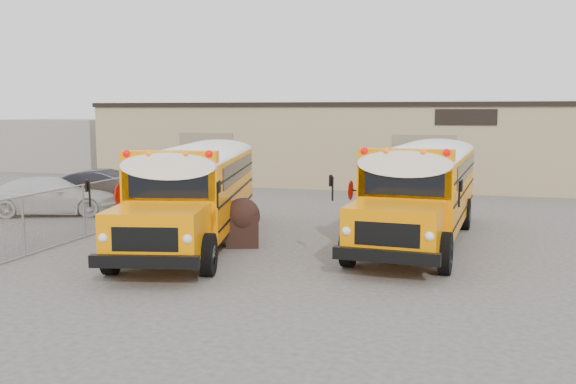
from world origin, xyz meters
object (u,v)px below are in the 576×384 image
(tarp_bundle, at_px, (242,221))
(car_white, at_px, (52,196))
(car_dark, at_px, (108,188))
(school_bus_left, at_px, (226,167))
(school_bus_right, at_px, (443,167))

(tarp_bundle, relative_size, car_white, 0.29)
(tarp_bundle, height_order, car_white, car_white)
(car_white, height_order, car_dark, car_dark)
(school_bus_left, distance_m, car_dark, 5.51)
(school_bus_right, relative_size, car_white, 2.10)
(car_white, bearing_deg, school_bus_right, -91.03)
(car_dark, bearing_deg, school_bus_left, -93.96)
(school_bus_left, height_order, tarp_bundle, school_bus_left)
(tarp_bundle, bearing_deg, school_bus_left, 115.12)
(school_bus_right, xyz_separation_m, car_white, (-15.29, -5.58, -1.08))
(school_bus_right, distance_m, car_dark, 14.62)
(car_white, xyz_separation_m, car_dark, (1.02, 2.57, 0.04))
(tarp_bundle, xyz_separation_m, car_dark, (-8.57, 6.27, 0.03))
(tarp_bundle, bearing_deg, school_bus_right, 58.46)
(school_bus_right, bearing_deg, tarp_bundle, -121.54)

